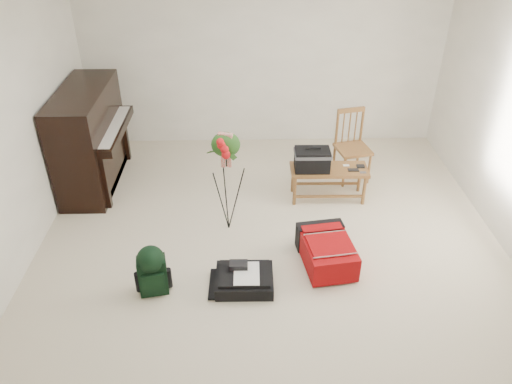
{
  "coord_description": "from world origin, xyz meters",
  "views": [
    {
      "loc": [
        -0.26,
        -4.02,
        3.42
      ],
      "look_at": [
        -0.15,
        0.35,
        0.6
      ],
      "focal_mm": 35.0,
      "sensor_mm": 36.0,
      "label": 1
    }
  ],
  "objects_px": {
    "dining_chair": "(353,146)",
    "green_backpack": "(152,268)",
    "black_duffel": "(244,279)",
    "flower_stand": "(227,183)",
    "red_suitcase": "(326,248)",
    "bench": "(318,163)",
    "piano": "(91,140)"
  },
  "relations": [
    {
      "from": "piano",
      "to": "dining_chair",
      "type": "bearing_deg",
      "value": 0.53
    },
    {
      "from": "bench",
      "to": "dining_chair",
      "type": "height_order",
      "value": "dining_chair"
    },
    {
      "from": "piano",
      "to": "bench",
      "type": "xyz_separation_m",
      "value": [
        2.78,
        -0.48,
        -0.09
      ]
    },
    {
      "from": "red_suitcase",
      "to": "piano",
      "type": "bearing_deg",
      "value": 140.63
    },
    {
      "from": "dining_chair",
      "to": "red_suitcase",
      "type": "xyz_separation_m",
      "value": [
        -0.56,
        -1.68,
        -0.29
      ]
    },
    {
      "from": "piano",
      "to": "green_backpack",
      "type": "relative_size",
      "value": 2.84
    },
    {
      "from": "piano",
      "to": "black_duffel",
      "type": "height_order",
      "value": "piano"
    },
    {
      "from": "dining_chair",
      "to": "piano",
      "type": "bearing_deg",
      "value": 167.62
    },
    {
      "from": "piano",
      "to": "dining_chair",
      "type": "height_order",
      "value": "piano"
    },
    {
      "from": "dining_chair",
      "to": "black_duffel",
      "type": "relative_size",
      "value": 1.65
    },
    {
      "from": "black_duffel",
      "to": "flower_stand",
      "type": "relative_size",
      "value": 0.45
    },
    {
      "from": "dining_chair",
      "to": "green_backpack",
      "type": "bearing_deg",
      "value": -150.11
    },
    {
      "from": "red_suitcase",
      "to": "dining_chair",
      "type": "bearing_deg",
      "value": 63.16
    },
    {
      "from": "piano",
      "to": "red_suitcase",
      "type": "distance_m",
      "value": 3.23
    },
    {
      "from": "dining_chair",
      "to": "red_suitcase",
      "type": "bearing_deg",
      "value": -121.35
    },
    {
      "from": "dining_chair",
      "to": "flower_stand",
      "type": "distance_m",
      "value": 1.92
    },
    {
      "from": "piano",
      "to": "red_suitcase",
      "type": "xyz_separation_m",
      "value": [
        2.74,
        -1.65,
        -0.44
      ]
    },
    {
      "from": "red_suitcase",
      "to": "green_backpack",
      "type": "bearing_deg",
      "value": -174.53
    },
    {
      "from": "green_backpack",
      "to": "flower_stand",
      "type": "bearing_deg",
      "value": 45.44
    },
    {
      "from": "black_duffel",
      "to": "flower_stand",
      "type": "height_order",
      "value": "flower_stand"
    },
    {
      "from": "red_suitcase",
      "to": "bench",
      "type": "bearing_deg",
      "value": 79.63
    },
    {
      "from": "dining_chair",
      "to": "bench",
      "type": "bearing_deg",
      "value": -148.57
    },
    {
      "from": "bench",
      "to": "piano",
      "type": "bearing_deg",
      "value": 170.94
    },
    {
      "from": "black_duffel",
      "to": "flower_stand",
      "type": "xyz_separation_m",
      "value": [
        -0.17,
        0.95,
        0.52
      ]
    },
    {
      "from": "dining_chair",
      "to": "green_backpack",
      "type": "height_order",
      "value": "dining_chair"
    },
    {
      "from": "black_duffel",
      "to": "green_backpack",
      "type": "distance_m",
      "value": 0.89
    },
    {
      "from": "bench",
      "to": "red_suitcase",
      "type": "height_order",
      "value": "bench"
    },
    {
      "from": "piano",
      "to": "dining_chair",
      "type": "distance_m",
      "value": 3.31
    },
    {
      "from": "flower_stand",
      "to": "red_suitcase",
      "type": "bearing_deg",
      "value": -15.13
    },
    {
      "from": "green_backpack",
      "to": "flower_stand",
      "type": "relative_size",
      "value": 0.43
    },
    {
      "from": "green_backpack",
      "to": "flower_stand",
      "type": "xyz_separation_m",
      "value": [
        0.69,
        1.01,
        0.31
      ]
    },
    {
      "from": "bench",
      "to": "red_suitcase",
      "type": "relative_size",
      "value": 1.22
    }
  ]
}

